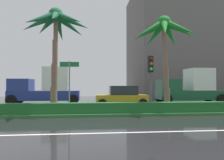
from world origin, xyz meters
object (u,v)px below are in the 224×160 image
at_px(palm_tree_centre_left, 56,27).
at_px(box_truck_following, 190,87).
at_px(car_in_traffic_second, 122,96).
at_px(palm_tree_centre, 164,34).
at_px(box_truck_lead, 46,88).
at_px(street_name_sign, 69,80).
at_px(traffic_signal_median_right, 151,73).

xyz_separation_m(palm_tree_centre_left, box_truck_following, (12.18, 7.31, -3.85)).
bearing_deg(car_in_traffic_second, palm_tree_centre, 117.29).
bearing_deg(box_truck_lead, car_in_traffic_second, 157.36).
distance_m(palm_tree_centre_left, street_name_sign, 3.57).
height_order(traffic_signal_median_right, car_in_traffic_second, traffic_signal_median_right).
height_order(palm_tree_centre_left, car_in_traffic_second, palm_tree_centre_left).
xyz_separation_m(car_in_traffic_second, box_truck_following, (7.38, 2.81, 0.72)).
distance_m(street_name_sign, car_in_traffic_second, 6.81).
relative_size(street_name_sign, car_in_traffic_second, 0.70).
bearing_deg(palm_tree_centre, palm_tree_centre_left, -178.14).
bearing_deg(box_truck_lead, traffic_signal_median_right, 132.09).
bearing_deg(palm_tree_centre_left, box_truck_lead, 105.26).
bearing_deg(car_in_traffic_second, street_name_sign, 54.44).
distance_m(street_name_sign, box_truck_following, 13.99).
distance_m(palm_tree_centre_left, traffic_signal_median_right, 6.47).
relative_size(palm_tree_centre_left, box_truck_lead, 1.01).
relative_size(palm_tree_centre_left, car_in_traffic_second, 1.50).
distance_m(traffic_signal_median_right, street_name_sign, 4.78).
height_order(box_truck_lead, car_in_traffic_second, box_truck_lead).
relative_size(palm_tree_centre, traffic_signal_median_right, 1.83).
relative_size(palm_tree_centre, box_truck_lead, 0.98).
relative_size(car_in_traffic_second, box_truck_following, 0.67).
bearing_deg(car_in_traffic_second, palm_tree_centre_left, 43.11).
xyz_separation_m(palm_tree_centre, street_name_sign, (-6.10, -1.18, -3.09)).
distance_m(palm_tree_centre_left, car_in_traffic_second, 8.01).
height_order(palm_tree_centre_left, traffic_signal_median_right, palm_tree_centre_left).
height_order(street_name_sign, box_truck_lead, box_truck_lead).
relative_size(street_name_sign, box_truck_lead, 0.47).
height_order(palm_tree_centre, traffic_signal_median_right, palm_tree_centre).
bearing_deg(box_truck_lead, palm_tree_centre_left, 105.26).
relative_size(traffic_signal_median_right, street_name_sign, 1.14).
bearing_deg(traffic_signal_median_right, box_truck_following, 52.40).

